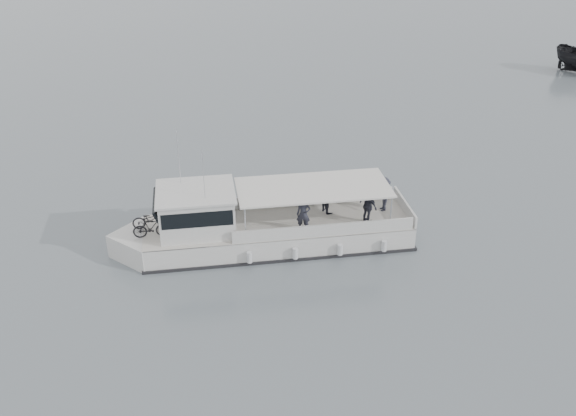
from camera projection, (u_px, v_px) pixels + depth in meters
ground at (375, 223)px, 29.37m from camera, size 1400.00×1400.00×0.00m
tour_boat at (252, 228)px, 27.25m from camera, size 12.55×7.24×5.41m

